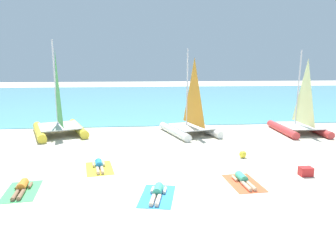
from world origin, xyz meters
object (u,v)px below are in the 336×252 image
Objects in this scene: towel_center_left at (99,168)px; towel_center_right at (157,196)px; sunbather_center_right at (158,192)px; sailboat_red at (299,121)px; sailboat_yellow at (59,121)px; cooler_box at (306,171)px; sailboat_white at (190,122)px; sunbather_leftmost at (22,187)px; sunbather_center_left at (99,165)px; towel_leftmost at (22,191)px; sunbather_rightmost at (243,179)px; towel_rightmost at (243,183)px; beach_ball at (243,154)px.

towel_center_left is 3.84m from towel_center_right.
towel_center_left is at bearing 139.34° from sunbather_center_right.
sailboat_red is 0.90× the size of sailboat_yellow.
cooler_box is at bearing -114.11° from sailboat_red.
cooler_box is at bearing -83.29° from sailboat_white.
sunbather_leftmost is at bearing -105.11° from sailboat_yellow.
sunbather_center_left is (-0.01, 0.07, 0.13)m from towel_center_left.
towel_leftmost is 0.14m from sunbather_leftmost.
sunbather_leftmost is 1.00× the size of sunbather_center_left.
sailboat_white is at bearing -25.66° from sailboat_yellow.
sunbather_rightmost is (3.30, 0.84, 0.00)m from sunbather_center_right.
sunbather_center_right is at bearing -9.57° from towel_leftmost.
cooler_box is (2.76, 0.52, 0.17)m from towel_rightmost.
towel_center_right is (5.65, -9.99, -0.88)m from sailboat_yellow.
sailboat_yellow is 3.12× the size of towel_center_left.
sunbather_leftmost is (0.89, -9.05, -0.75)m from sailboat_yellow.
towel_rightmost is (0.59, -8.43, -0.80)m from sailboat_white.
sunbather_leftmost is at bearing 96.89° from towel_leftmost.
towel_leftmost is at bearing -90.00° from sunbather_leftmost.
towel_leftmost is at bearing -177.40° from cooler_box.
sunbather_center_right is 6.20m from cooler_box.
towel_rightmost is at bearing -108.72° from beach_ball.
sailboat_red is at bearing 28.71° from towel_leftmost.
sailboat_red is at bearing 41.87° from beach_ball.
cooler_box is (10.83, 0.49, 0.17)m from towel_leftmost.
sunbather_center_left and sunbather_center_right have the same top height.
sunbather_rightmost is at bearing 0.28° from towel_leftmost.
beach_ball is at bearing -135.46° from sailboat_red.
sailboat_white is 8.48m from towel_rightmost.
towel_center_left is 6.75m from beach_ball.
towel_center_left is 8.57m from cooler_box.
cooler_box is (6.07, 1.29, 0.05)m from sunbather_center_right.
towel_rightmost is 5.49× the size of beach_ball.
towel_leftmost is 1.00× the size of towel_center_right.
towel_center_right is (-9.87, -8.87, -0.79)m from sailboat_red.
sailboat_yellow is at bearing 88.73° from sunbather_leftmost.
sunbather_leftmost is (-0.01, 0.07, 0.13)m from towel_leftmost.
towel_rightmost is at bearing -0.20° from towel_leftmost.
towel_rightmost is 1.21× the size of sunbather_rightmost.
sunbather_center_right is (4.77, -0.87, 0.00)m from sunbather_leftmost.
sailboat_white reaches higher than sailboat_red.
towel_leftmost is at bearing -161.35° from beach_ball.
sunbather_rightmost is (0.59, -8.36, -0.67)m from sailboat_white.
towel_rightmost is at bearing -21.55° from towel_center_left.
sailboat_yellow is 3.12× the size of towel_center_right.
sailboat_red is 3.39× the size of sunbather_leftmost.
sunbather_rightmost is (3.32, 0.91, 0.13)m from towel_center_right.
sunbather_center_left is (-12.20, -5.74, -0.66)m from sailboat_red.
sailboat_yellow is (-8.37, 0.72, 0.08)m from sailboat_white.
towel_center_right is (4.75, -0.93, -0.13)m from sunbather_leftmost.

